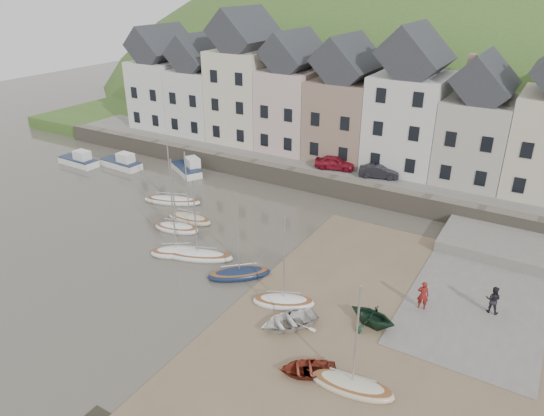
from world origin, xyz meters
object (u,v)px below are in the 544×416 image
Objects in this scene: rowboat_white at (288,321)px; car_right at (379,171)px; rowboat_green at (373,315)px; sailboat_0 at (172,200)px; rowboat_red at (307,369)px; person_dark at (493,300)px; person_red at (423,295)px; car_left at (335,163)px.

car_right is (-2.43, 21.67, 1.78)m from rowboat_white.
sailboat_0 is at bearing -99.81° from rowboat_green.
rowboat_red is (20.29, -12.89, 0.11)m from sailboat_0.
rowboat_red is 0.80× the size of car_right.
person_dark is (7.25, 10.25, 0.65)m from rowboat_red.
person_dark reaches higher than rowboat_white.
rowboat_green is 20.27m from car_right.
person_red is (3.52, 8.48, 0.70)m from rowboat_red.
car_left is 1.05× the size of car_right.
sailboat_0 is at bearing -19.35° from person_red.
sailboat_0 reaches higher than person_red.
person_dark is 22.09m from car_left.
rowboat_red is 0.77× the size of car_left.
person_red is at bearing 78.24° from rowboat_white.
car_left is (-6.91, 21.67, 1.83)m from rowboat_white.
rowboat_white is 1.18× the size of rowboat_red.
rowboat_green is at bearing 67.36° from rowboat_white.
rowboat_white is 3.90m from rowboat_red.
rowboat_green is 1.47× the size of person_red.
rowboat_red is 25.10m from car_right.
person_red is (2.03, 3.10, 0.27)m from rowboat_green.
car_right is at bearing 132.28° from rowboat_white.
sailboat_0 reaches higher than car_right.
person_dark is (5.75, 4.86, 0.22)m from rowboat_green.
sailboat_0 is at bearing 111.50° from car_right.
rowboat_green is (4.18, 2.55, 0.37)m from rowboat_white.
car_left is 4.48m from car_right.
person_dark is at bearing -155.01° from car_right.
person_dark is at bearing 139.38° from rowboat_green.
rowboat_white is at bearing 33.48° from person_red.
rowboat_green is at bearing 40.79° from person_dark.
car_left reaches higher than person_dark.
sailboat_0 reaches higher than rowboat_white.
sailboat_0 is 3.35× the size of person_red.
car_left is at bearing -140.71° from rowboat_green.
sailboat_0 is 2.27× the size of rowboat_green.
rowboat_white is 21.88m from car_right.
rowboat_green is at bearing -176.87° from car_right.
rowboat_green reaches higher than rowboat_white.
person_red is at bearing -167.62° from car_right.
car_right is (-8.63, 16.02, 1.14)m from person_red.
person_red is (23.81, -4.40, 0.80)m from sailboat_0.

